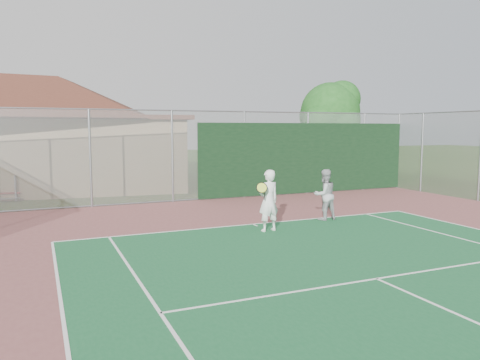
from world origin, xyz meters
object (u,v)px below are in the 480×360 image
(player_white_front, at_px, (268,201))
(player_grey_back, at_px, (325,195))
(tree, at_px, (332,114))
(clubhouse, at_px, (34,122))

(player_white_front, relative_size, player_grey_back, 1.08)
(tree, xyz_separation_m, player_grey_back, (-7.32, -10.36, -2.84))
(clubhouse, xyz_separation_m, player_white_front, (5.78, -13.14, -2.27))
(clubhouse, bearing_deg, tree, -1.79)
(player_white_front, xyz_separation_m, player_grey_back, (2.31, 0.74, -0.07))
(tree, bearing_deg, clubhouse, 172.48)
(clubhouse, relative_size, player_white_front, 8.96)
(clubhouse, relative_size, tree, 2.75)
(clubhouse, height_order, player_white_front, clubhouse)
(tree, relative_size, player_white_front, 3.25)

